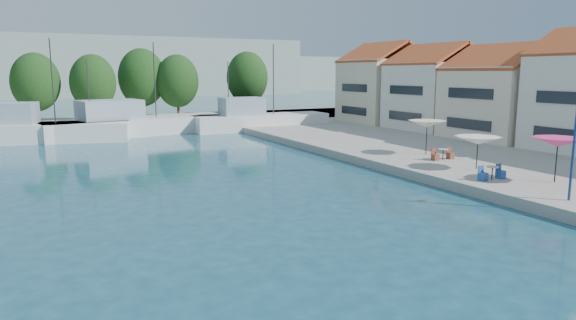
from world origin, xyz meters
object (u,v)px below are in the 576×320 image
trawler_02 (32,131)px  trawler_03 (134,125)px  umbrella_pink (558,142)px  umbrella_white (478,140)px  umbrella_cream (427,124)px  trawler_04 (258,121)px

trawler_02 → trawler_03: same height
trawler_03 → umbrella_pink: bearing=-78.4°
trawler_03 → umbrella_white: 36.41m
umbrella_white → umbrella_cream: 6.16m
trawler_03 → umbrella_cream: bearing=-70.2°
trawler_02 → umbrella_cream: size_ratio=6.17×
umbrella_white → trawler_04: bearing=92.4°
trawler_02 → umbrella_pink: size_ratio=6.29×
trawler_03 → umbrella_white: trawler_03 is taller
umbrella_white → umbrella_cream: umbrella_cream is taller
trawler_03 → umbrella_cream: 31.67m
trawler_02 → umbrella_cream: trawler_02 is taller
trawler_03 → trawler_04: size_ratio=1.31×
trawler_02 → umbrella_cream: 36.54m
umbrella_pink → umbrella_cream: (0.38, 10.85, 0.02)m
trawler_02 → umbrella_pink: trawler_02 is taller
umbrella_pink → trawler_02: bearing=125.2°
trawler_02 → trawler_03: bearing=22.8°
trawler_02 → trawler_04: size_ratio=1.10×
trawler_04 → umbrella_cream: bearing=-82.5°
trawler_03 → umbrella_pink: size_ratio=7.52×
trawler_04 → umbrella_pink: (2.19, -36.34, 1.79)m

